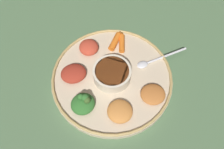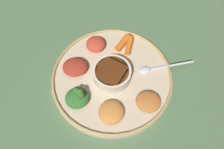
% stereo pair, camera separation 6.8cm
% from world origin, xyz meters
% --- Properties ---
extents(ground_plane, '(2.40, 2.40, 0.00)m').
position_xyz_m(ground_plane, '(0.00, 0.00, 0.00)').
color(ground_plane, '#4C6B47').
extents(platter, '(0.35, 0.35, 0.02)m').
position_xyz_m(platter, '(0.00, 0.00, 0.01)').
color(platter, '#C6B293').
rests_on(platter, ground_plane).
extents(platter_rim, '(0.35, 0.35, 0.01)m').
position_xyz_m(platter_rim, '(0.00, 0.00, 0.02)').
color(platter_rim, tan).
rests_on(platter_rim, platter).
extents(center_bowl, '(0.11, 0.11, 0.04)m').
position_xyz_m(center_bowl, '(0.00, 0.00, 0.04)').
color(center_bowl, beige).
rests_on(center_bowl, platter).
extents(spoon, '(0.09, 0.16, 0.01)m').
position_xyz_m(spoon, '(-0.06, -0.12, 0.02)').
color(spoon, silver).
rests_on(spoon, platter).
extents(greens_pile, '(0.08, 0.08, 0.05)m').
position_xyz_m(greens_pile, '(-0.00, 0.12, 0.04)').
color(greens_pile, '#2D6628').
rests_on(greens_pile, platter).
extents(carrot_near_spoon, '(0.06, 0.07, 0.02)m').
position_xyz_m(carrot_near_spoon, '(0.06, -0.11, 0.03)').
color(carrot_near_spoon, orange).
rests_on(carrot_near_spoon, platter).
extents(carrot_outer, '(0.04, 0.08, 0.02)m').
position_xyz_m(carrot_outer, '(0.07, -0.10, 0.03)').
color(carrot_outer, orange).
rests_on(carrot_outer, platter).
extents(mound_squash, '(0.08, 0.08, 0.02)m').
position_xyz_m(mound_squash, '(-0.09, 0.07, 0.03)').
color(mound_squash, '#C67A38').
rests_on(mound_squash, platter).
extents(mound_berbere_red, '(0.08, 0.08, 0.03)m').
position_xyz_m(mound_berbere_red, '(0.12, -0.03, 0.03)').
color(mound_berbere_red, '#B73D28').
rests_on(mound_berbere_red, platter).
extents(mound_chickpea, '(0.09, 0.09, 0.02)m').
position_xyz_m(mound_chickpea, '(-0.12, -0.03, 0.03)').
color(mound_chickpea, '#B2662D').
rests_on(mound_chickpea, platter).
extents(mound_beet, '(0.09, 0.10, 0.03)m').
position_xyz_m(mound_beet, '(0.09, 0.07, 0.03)').
color(mound_beet, maroon).
rests_on(mound_beet, platter).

